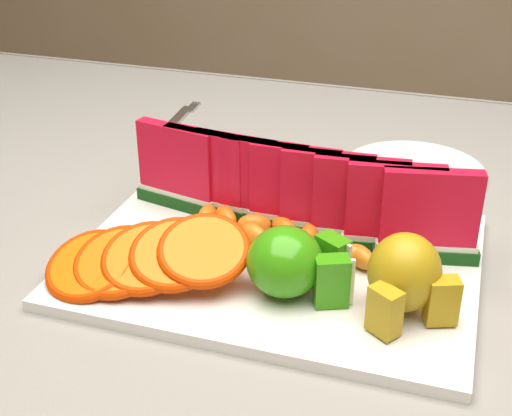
% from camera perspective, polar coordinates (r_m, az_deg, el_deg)
% --- Properties ---
extents(table, '(1.40, 0.90, 0.75)m').
position_cam_1_polar(table, '(0.85, -0.06, -7.60)').
color(table, '#442D17').
rests_on(table, ground).
extents(tablecloth, '(1.53, 1.03, 0.20)m').
position_cam_1_polar(tablecloth, '(0.82, -0.07, -4.05)').
color(tablecloth, gray).
rests_on(tablecloth, table).
extents(platter, '(0.40, 0.30, 0.01)m').
position_cam_1_polar(platter, '(0.73, 1.66, -4.08)').
color(platter, silver).
rests_on(platter, tablecloth).
extents(apple_cluster, '(0.10, 0.08, 0.07)m').
position_cam_1_polar(apple_cluster, '(0.65, 2.98, -4.42)').
color(apple_cluster, '#3B781C').
rests_on(apple_cluster, platter).
extents(pear_cluster, '(0.09, 0.09, 0.07)m').
position_cam_1_polar(pear_cluster, '(0.64, 11.88, -5.36)').
color(pear_cluster, '#B77521').
rests_on(pear_cluster, platter).
extents(side_plate, '(0.20, 0.20, 0.01)m').
position_cam_1_polar(side_plate, '(0.94, 12.51, 2.90)').
color(side_plate, silver).
rests_on(side_plate, tablecloth).
extents(fork, '(0.03, 0.20, 0.00)m').
position_cam_1_polar(fork, '(1.08, -6.70, 6.65)').
color(fork, silver).
rests_on(fork, tablecloth).
extents(watermelon_row, '(0.39, 0.07, 0.10)m').
position_cam_1_polar(watermelon_row, '(0.75, 3.11, 1.27)').
color(watermelon_row, '#113D12').
rests_on(watermelon_row, platter).
extents(orange_fan_front, '(0.21, 0.14, 0.06)m').
position_cam_1_polar(orange_fan_front, '(0.68, -8.73, -3.95)').
color(orange_fan_front, orange).
rests_on(orange_fan_front, platter).
extents(orange_fan_back, '(0.33, 0.10, 0.05)m').
position_cam_1_polar(orange_fan_back, '(0.82, 4.23, 1.81)').
color(orange_fan_back, orange).
rests_on(orange_fan_back, platter).
extents(tangerine_segments, '(0.23, 0.07, 0.02)m').
position_cam_1_polar(tangerine_segments, '(0.73, 3.18, -2.36)').
color(tangerine_segments, orange).
rests_on(tangerine_segments, platter).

